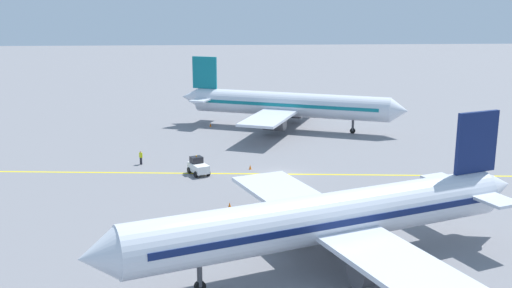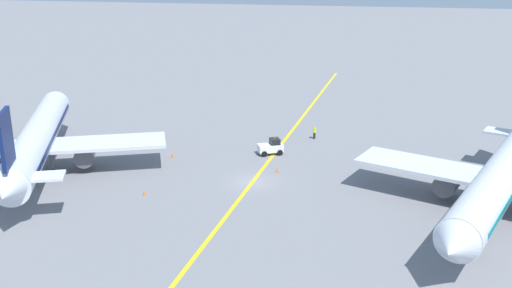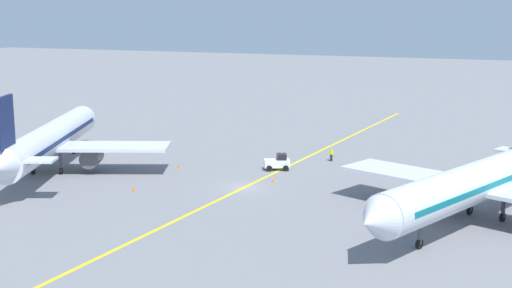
# 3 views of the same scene
# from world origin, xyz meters

# --- Properties ---
(ground_plane) EXTENTS (400.00, 400.00, 0.00)m
(ground_plane) POSITION_xyz_m (0.00, 0.00, 0.00)
(ground_plane) COLOR slate
(apron_yellow_centreline) EXTENTS (11.64, 119.51, 0.01)m
(apron_yellow_centreline) POSITION_xyz_m (0.00, 0.00, 0.00)
(apron_yellow_centreline) COLOR yellow
(apron_yellow_centreline) RESTS_ON ground
(airplane_at_gate) EXTENTS (27.89, 34.01, 10.60)m
(airplane_at_gate) POSITION_xyz_m (-24.32, 3.52, 3.71)
(airplane_at_gate) COLOR silver
(airplane_at_gate) RESTS_ON ground
(airplane_adjacent_stand) EXTENTS (28.03, 34.26, 10.60)m
(airplane_adjacent_stand) POSITION_xyz_m (24.09, 1.11, 3.71)
(airplane_adjacent_stand) COLOR silver
(airplane_adjacent_stand) RESTS_ON ground
(baggage_tug_white) EXTENTS (3.35, 2.72, 2.11)m
(baggage_tug_white) POSITION_xyz_m (-0.53, -9.29, 0.90)
(baggage_tug_white) COLOR white
(baggage_tug_white) RESTS_ON ground
(ground_crew_worker) EXTENTS (0.43, 0.45, 1.68)m
(ground_crew_worker) POSITION_xyz_m (-5.16, -16.28, 0.91)
(ground_crew_worker) COLOR #23232D
(ground_crew_worker) RESTS_ON ground
(traffic_cone_near_nose) EXTENTS (0.32, 0.32, 0.55)m
(traffic_cone_near_nose) POSITION_xyz_m (10.16, 5.64, 0.28)
(traffic_cone_near_nose) COLOR orange
(traffic_cone_near_nose) RESTS_ON ground
(traffic_cone_mid_apron) EXTENTS (0.32, 0.32, 0.55)m
(traffic_cone_mid_apron) POSITION_xyz_m (-2.17, -3.31, 0.28)
(traffic_cone_mid_apron) COLOR orange
(traffic_cone_mid_apron) RESTS_ON ground
(traffic_cone_by_wingtip) EXTENTS (0.32, 0.32, 0.55)m
(traffic_cone_by_wingtip) POSITION_xyz_m (10.93, -5.96, 0.28)
(traffic_cone_by_wingtip) COLOR orange
(traffic_cone_by_wingtip) RESTS_ON ground
(traffic_cone_far_edge) EXTENTS (0.32, 0.32, 0.55)m
(traffic_cone_far_edge) POSITION_xyz_m (-26.66, -8.23, 0.28)
(traffic_cone_far_edge) COLOR orange
(traffic_cone_far_edge) RESTS_ON ground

